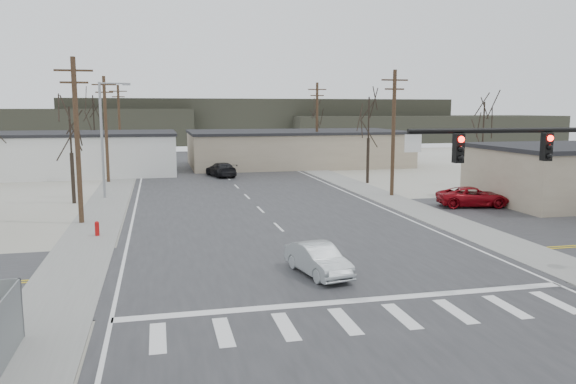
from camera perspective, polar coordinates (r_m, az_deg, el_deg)
name	(u,v)px	position (r m, az deg, el deg)	size (l,w,h in m)	color
ground	(316,264)	(25.63, 2.85, -7.30)	(140.00, 140.00, 0.00)	silver
main_road	(258,207)	(39.92, -3.07, -1.57)	(18.00, 110.00, 0.05)	#29292C
cross_road	(316,263)	(25.63, 2.85, -7.26)	(90.00, 10.00, 0.04)	#29292C
sidewalk_left	(108,202)	(44.42, -17.82, -0.94)	(3.00, 90.00, 0.06)	gray
sidewalk_right	(372,192)	(47.56, 8.53, -0.03)	(3.00, 90.00, 0.06)	gray
traffic_signal_mast	(571,172)	(22.98, 26.80, 1.85)	(8.95, 0.43, 7.20)	black
fire_hydrant	(97,229)	(32.55, -18.83, -3.54)	(0.24, 0.24, 0.87)	#A50C0C
building_left_far	(70,153)	(64.54, -21.29, 3.69)	(22.30, 12.30, 4.50)	silver
building_right_far	(296,148)	(69.94, 0.85, 4.50)	(26.30, 14.30, 4.30)	tan
upole_left_b	(77,138)	(36.06, -20.63, 5.15)	(2.20, 0.30, 10.00)	#43321F
upole_left_c	(106,127)	(55.94, -18.01, 6.25)	(2.20, 0.30, 10.00)	#43321F
upole_left_d	(119,123)	(75.88, -16.76, 6.77)	(2.20, 0.30, 10.00)	#43321F
upole_right_a	(393,131)	(45.59, 10.66, 6.12)	(2.20, 0.30, 10.00)	#43321F
upole_right_b	(317,124)	(66.32, 2.96, 6.93)	(2.20, 0.30, 10.00)	#43321F
streetlight_main	(104,133)	(45.93, -18.16, 5.69)	(2.40, 0.25, 9.00)	gray
tree_left_near	(70,133)	(44.18, -21.24, 5.63)	(3.30, 3.30, 7.35)	black
tree_right_mid	(369,120)	(53.35, 8.20, 7.25)	(3.74, 3.74, 8.33)	black
tree_left_far	(94,115)	(70.09, -19.15, 7.42)	(3.96, 3.96, 8.82)	black
tree_right_far	(317,119)	(78.81, 3.00, 7.42)	(3.52, 3.52, 7.84)	black
tree_lot	(484,124)	(54.06, 19.25, 6.51)	(3.52, 3.52, 7.84)	black
hill_left	(4,127)	(119.15, -26.93, 5.86)	(70.00, 18.00, 7.00)	#333026
hill_center	(261,121)	(121.71, -2.79, 7.27)	(80.00, 18.00, 9.00)	#333026
hill_right	(423,128)	(127.19, 13.52, 6.30)	(60.00, 18.00, 5.50)	#333026
sedan_crossing	(318,259)	(23.74, 3.09, -6.85)	(1.38, 3.94, 1.30)	#969CA0
car_far_a	(221,169)	(58.38, -6.82, 2.29)	(2.02, 4.98, 1.44)	black
car_far_b	(153,155)	(79.70, -13.58, 3.72)	(1.61, 4.00, 1.36)	black
car_parked_red	(473,197)	(42.18, 18.28, -0.47)	(2.32, 5.03, 1.40)	maroon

